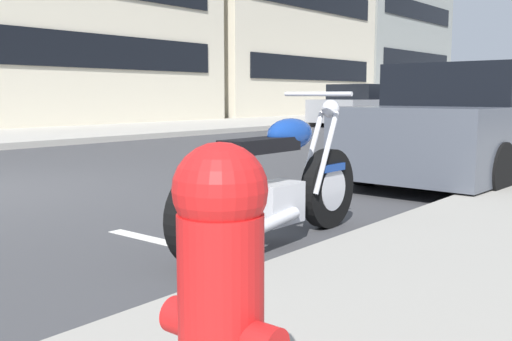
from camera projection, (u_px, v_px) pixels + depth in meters
sidewalk_far_curb at (218, 125)px, 20.25m from camera, size 120.00×5.00×0.14m
parking_stall_stripe at (212, 253)px, 4.09m from camera, size 0.12×2.20×0.01m
parked_motorcycle at (278, 186)px, 4.31m from camera, size 2.11×0.62×1.13m
parked_car_across_street at (476, 126)px, 7.70m from camera, size 4.51×1.93×1.48m
car_opposite_curb at (360, 106)px, 21.10m from camera, size 4.12×1.97×1.48m
fire_hydrant at (221, 299)px, 1.48m from camera, size 0.24×0.36×0.85m
townhouse_mid_block at (238, 15)px, 31.46m from camera, size 11.96×10.08×10.75m
townhouse_corner_block at (340, 3)px, 40.83m from camera, size 11.30×11.78×14.97m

